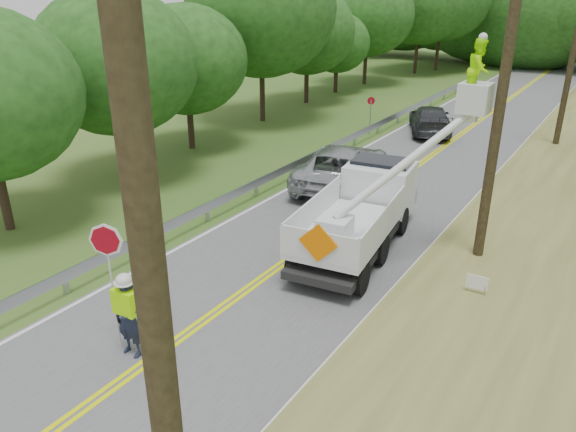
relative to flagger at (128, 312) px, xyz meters
The scene contains 13 objects.
ground 1.26m from the flagger, 10.84° to the right, with size 140.00×140.00×0.00m, color #295917.
road 13.96m from the flagger, 87.90° to the left, with size 7.20×96.00×0.03m.
guardrail 15.23m from the flagger, 103.33° to the left, with size 0.18×48.00×0.77m.
utility_poles 18.26m from the flagger, 71.96° to the left, with size 1.60×43.30×10.00m.
tall_grass_verge 15.88m from the flagger, 61.30° to the left, with size 7.00×96.00×0.30m, color brown.
treeline_left 32.75m from the flagger, 108.60° to the left, with size 11.02×53.18×10.70m.
treeline_horizon 56.44m from the flagger, 89.43° to the left, with size 55.50×14.36×12.32m.
flagger is the anchor object (origin of this frame).
bucket_truck 8.86m from the flagger, 76.28° to the left, with size 4.76×6.93×6.59m.
suv_silver 13.01m from the flagger, 95.64° to the left, with size 2.88×6.25×1.74m, color #B3B5BB.
suv_darkgrey 23.66m from the flagger, 92.79° to the left, with size 2.14×5.26×1.53m, color #33353A.
stop_sign_permanent 21.99m from the flagger, 100.46° to the left, with size 0.40×0.26×2.11m.
yard_sign 8.94m from the flagger, 47.06° to the left, with size 0.57×0.06×0.82m.
Camera 1 is at (8.18, -6.81, 7.95)m, focal length 34.23 mm.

